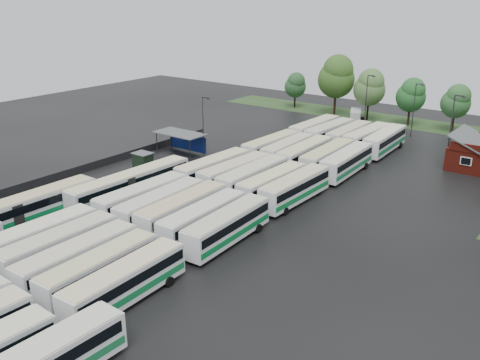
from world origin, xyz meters
The scene contains 45 objects.
ground centered at (0.00, 0.00, 0.00)m, with size 160.00×160.00×0.00m, color black.
wash_shed centered at (-17.20, 22.02, 2.99)m, with size 8.20×4.20×3.58m.
utility_hut centered at (-16.20, 12.60, 1.32)m, with size 2.70×2.20×2.62m.
grass_strip_north centered at (2.00, 64.80, 0.01)m, with size 80.00×10.00×0.01m, color #29451D.
west_fence centered at (-22.20, 8.00, 0.60)m, with size 0.10×50.00×1.20m, color #2D2D30.
bus_r1c0 centered at (-4.49, -12.30, 1.91)m, with size 2.86×12.54×3.48m.
bus_r1c1 centered at (-1.39, -12.11, 1.89)m, with size 2.64×12.33×3.43m.
bus_r1c2 centered at (2.04, -12.55, 1.89)m, with size 2.83×12.41×3.44m.
bus_r1c3 centered at (5.12, -12.54, 1.84)m, with size 2.97×12.12×3.35m.
bus_r1c4 centered at (8.57, -12.70, 1.88)m, with size 3.09×12.39×3.42m.
bus_r2c0 centered at (-4.26, 1.31, 1.92)m, with size 2.98×12.62×3.49m.
bus_r2c1 centered at (-1.03, 1.15, 1.91)m, with size 3.04×12.56×3.47m.
bus_r2c2 centered at (2.00, 1.49, 1.94)m, with size 3.03×12.75×3.53m.
bus_r2c3 centered at (5.23, 1.20, 1.88)m, with size 2.93×12.32×3.41m.
bus_r2c4 centered at (8.47, 1.23, 1.89)m, with size 3.21×12.47×3.44m.
bus_r3c0 centered at (-4.51, 14.73, 1.94)m, with size 3.28×12.76×3.52m.
bus_r3c1 centered at (-1.15, 15.14, 1.91)m, with size 3.23×12.58×3.47m.
bus_r3c2 centered at (1.87, 15.01, 1.94)m, with size 2.74×12.66×3.52m.
bus_r3c3 centered at (5.05, 14.72, 1.84)m, with size 2.83×12.06×3.34m.
bus_r3c4 centered at (8.21, 15.04, 1.90)m, with size 2.82×12.43×3.45m.
bus_r4c0 centered at (-4.42, 28.74, 1.88)m, with size 3.00×12.34×3.41m.
bus_r4c1 centered at (-1.39, 28.64, 1.84)m, with size 2.92×12.08×3.34m.
bus_r4c2 centered at (1.88, 28.22, 1.93)m, with size 2.94×12.65×3.51m.
bus_r4c3 centered at (5.38, 28.65, 1.92)m, with size 2.99×12.60×3.49m.
bus_r4c4 centered at (8.51, 28.51, 1.92)m, with size 3.17×12.63×3.49m.
bus_r5c0 centered at (-4.30, 42.04, 1.93)m, with size 3.02×12.70×3.52m.
bus_r5c1 centered at (-1.16, 41.71, 1.90)m, with size 3.27×12.53×3.46m.
bus_r5c2 centered at (2.16, 42.20, 1.85)m, with size 2.67×12.09×3.36m.
bus_r5c3 centered at (5.39, 42.32, 1.92)m, with size 3.19×12.63×3.49m.
bus_r5c4 centered at (8.42, 42.33, 1.94)m, with size 3.24×12.78×3.53m.
artic_bus_west_b centered at (-9.28, 4.07, 1.87)m, with size 3.07×18.20×3.37m.
artic_bus_west_c centered at (-12.25, -9.46, 1.94)m, with size 2.80×18.83×3.49m.
minibus centered at (-4.75, 59.31, 1.31)m, with size 4.01×5.76×2.37m.
tree_north_0 centered at (-21.49, 63.65, 5.07)m, with size 4.76×4.76×7.88m.
tree_north_1 centered at (-10.82, 62.21, 8.12)m, with size 7.62×7.62×12.62m.
tree_north_2 centered at (-3.26, 61.82, 6.72)m, with size 6.30×6.30×10.44m.
tree_north_3 centered at (4.95, 62.61, 6.00)m, with size 5.63×5.63×9.32m.
tree_north_4 centered at (13.24, 62.95, 5.74)m, with size 5.39×5.39×8.92m.
lamp_post_ne centered at (18.79, 41.24, 6.25)m, with size 1.66×0.32×10.77m.
lamp_post_nw centered at (-13.52, 23.22, 5.54)m, with size 1.47×0.29×9.54m.
lamp_post_back_w centered at (-1.18, 56.00, 5.82)m, with size 1.54×0.30×10.02m.
lamp_post_back_e centered at (8.47, 54.62, 5.56)m, with size 1.47×0.29×9.57m.
puddle_1 centered at (8.61, -22.16, 0.00)m, with size 3.50×3.50×0.01m, color black.
puddle_2 centered at (-5.61, 2.13, 0.00)m, with size 5.63×5.63×0.01m, color black.
puddle_3 centered at (3.86, -3.71, 0.00)m, with size 4.20×4.20×0.01m, color black.
Camera 1 is at (39.80, -38.21, 24.94)m, focal length 40.00 mm.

